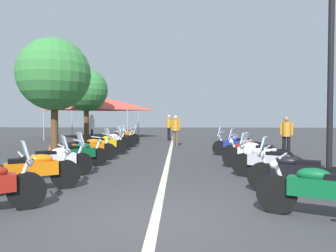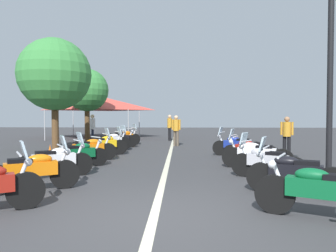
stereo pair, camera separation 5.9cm
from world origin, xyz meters
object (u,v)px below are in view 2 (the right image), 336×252
motorcycle_left_row_8 (124,137)px  traffic_cone_0 (50,153)px  roadside_tree_1 (87,91)px  event_tent (97,103)px  motorcycle_left_row_3 (78,154)px  traffic_cone_1 (81,145)px  motorcycle_right_row_4 (250,150)px  bystander_3 (287,133)px  bystander_2 (170,125)px  motorcycle_right_row_2 (266,161)px  motorcycle_right_row_3 (256,154)px  motorcycle_right_row_0 (323,191)px  street_lamp_twin_globe (331,47)px  motorcycle_left_row_6 (111,141)px  bystander_1 (93,127)px  motorcycle_left_row_7 (118,139)px  motorcycle_left_row_2 (55,161)px  motorcycle_left_row_5 (104,144)px  bystander_0 (176,128)px  motorcycle_left_row_4 (89,148)px  motorcycle_right_row_5 (237,145)px  roadside_tree_0 (55,75)px  motorcycle_left_row_1 (33,170)px  motorcycle_right_row_1 (294,173)px

motorcycle_left_row_8 → traffic_cone_0: bearing=-137.2°
roadside_tree_1 → event_tent: size_ratio=0.74×
motorcycle_left_row_3 → traffic_cone_1: 4.83m
motorcycle_right_row_4 → traffic_cone_1: bearing=0.5°
motorcycle_left_row_8 → bystander_3: size_ratio=1.10×
bystander_2 → bystander_3: bystander_2 is taller
motorcycle_right_row_2 → traffic_cone_0: (3.03, 7.03, -0.17)m
traffic_cone_1 → motorcycle_right_row_3: bearing=-123.3°
motorcycle_right_row_0 → motorcycle_right_row_3: 4.88m
motorcycle_right_row_0 → street_lamp_twin_globe: bearing=-88.8°
motorcycle_left_row_6 → motorcycle_left_row_8: bearing=49.7°
motorcycle_right_row_2 → bystander_1: bystander_1 is taller
motorcycle_left_row_7 → traffic_cone_0: size_ratio=3.05×
motorcycle_left_row_6 → bystander_1: bearing=77.2°
motorcycle_left_row_2 → motorcycle_left_row_6: 6.27m
motorcycle_right_row_3 → motorcycle_left_row_5: bearing=-7.1°
bystander_3 → roadside_tree_1: bearing=-91.6°
motorcycle_right_row_0 → bystander_0: size_ratio=1.18×
motorcycle_right_row_2 → motorcycle_right_row_3: (1.61, -0.12, -0.00)m
motorcycle_left_row_4 → traffic_cone_0: 1.45m
bystander_1 → motorcycle_right_row_5: bearing=-50.6°
motorcycle_left_row_7 → roadside_tree_0: (-1.53, 2.69, 3.13)m
motorcycle_left_row_5 → bystander_0: (4.27, -2.98, 0.52)m
motorcycle_left_row_8 → traffic_cone_0: (-6.36, 1.59, -0.17)m
motorcycle_left_row_4 → traffic_cone_0: bearing=150.8°
motorcycle_left_row_1 → motorcycle_left_row_6: bearing=59.2°
bystander_1 → bystander_3: size_ratio=1.07×
motorcycle_left_row_8 → bystander_1: bearing=127.4°
traffic_cone_1 → bystander_0: bystander_0 is taller
roadside_tree_0 → street_lamp_twin_globe: bearing=-124.9°
motorcycle_right_row_5 → bystander_3: 2.15m
traffic_cone_1 → motorcycle_left_row_6: bearing=-88.8°
bystander_3 → roadside_tree_1: size_ratio=0.35×
motorcycle_left_row_6 → motorcycle_right_row_4: motorcycle_left_row_6 is taller
motorcycle_left_row_3 → motorcycle_right_row_1: size_ratio=0.87×
bystander_1 → event_tent: (5.25, 1.10, 1.62)m
motorcycle_right_row_4 → street_lamp_twin_globe: size_ratio=0.39×
motorcycle_right_row_3 → motorcycle_right_row_1: bearing=112.4°
motorcycle_left_row_7 → bystander_0: size_ratio=1.11×
motorcycle_left_row_2 → event_tent: (15.39, 2.92, 2.18)m
bystander_1 → bystander_2: (2.67, -4.48, -0.01)m
bystander_0 → bystander_1: bystander_1 is taller
motorcycle_left_row_4 → motorcycle_left_row_7: 4.75m
motorcycle_right_row_0 → motorcycle_right_row_3: size_ratio=0.95×
motorcycle_left_row_1 → motorcycle_left_row_7: (9.40, -0.04, -0.01)m
street_lamp_twin_globe → bystander_1: bearing=40.2°
street_lamp_twin_globe → bystander_1: (10.48, 8.85, -2.31)m
motorcycle_left_row_3 → traffic_cone_0: size_ratio=2.70×
motorcycle_left_row_6 → bystander_2: (6.54, -2.55, 0.55)m
motorcycle_left_row_7 → bystander_1: bystander_1 is taller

